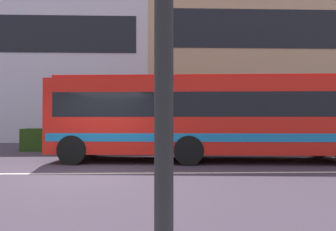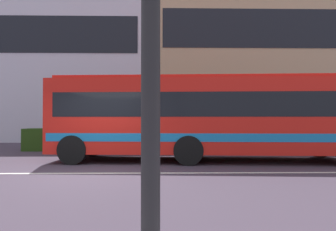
# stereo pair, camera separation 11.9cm
# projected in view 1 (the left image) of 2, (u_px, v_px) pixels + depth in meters

# --- Properties ---
(ground_plane) EXTENTS (160.00, 160.00, 0.00)m
(ground_plane) POSITION_uv_depth(u_px,v_px,m) (90.00, 174.00, 8.43)
(ground_plane) COLOR #443847
(lane_centre_line) EXTENTS (60.00, 0.16, 0.01)m
(lane_centre_line) POSITION_uv_depth(u_px,v_px,m) (90.00, 173.00, 8.43)
(lane_centre_line) COLOR silver
(lane_centre_line) RESTS_ON ground_plane
(hedge_row_far) EXTENTS (12.90, 1.10, 1.09)m
(hedge_row_far) POSITION_uv_depth(u_px,v_px,m) (154.00, 139.00, 14.96)
(hedge_row_far) COLOR #264715
(hedge_row_far) RESTS_ON ground_plane
(apartment_block_left) EXTENTS (19.47, 11.53, 12.51)m
(apartment_block_left) POSITION_uv_depth(u_px,v_px,m) (37.00, 65.00, 25.44)
(apartment_block_left) COLOR silver
(apartment_block_left) RESTS_ON ground_plane
(apartment_block_right) EXTENTS (22.45, 11.53, 13.34)m
(apartment_block_right) POSITION_uv_depth(u_px,v_px,m) (278.00, 61.00, 26.06)
(apartment_block_right) COLOR tan
(apartment_block_right) RESTS_ON ground_plane
(transit_bus) EXTENTS (11.45, 3.31, 3.08)m
(transit_bus) POSITION_uv_depth(u_px,v_px,m) (206.00, 115.00, 11.12)
(transit_bus) COLOR red
(transit_bus) RESTS_ON ground_plane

